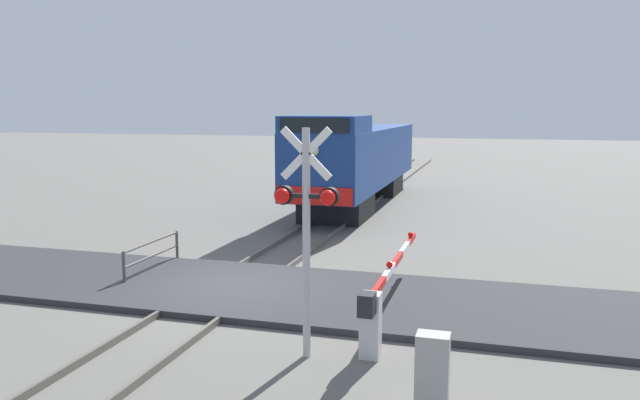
# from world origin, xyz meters

# --- Properties ---
(ground_plane) EXTENTS (160.00, 160.00, 0.00)m
(ground_plane) POSITION_xyz_m (0.00, 0.00, 0.00)
(ground_plane) COLOR #605E59
(rail_track_left) EXTENTS (0.08, 80.00, 0.15)m
(rail_track_left) POSITION_xyz_m (-0.72, 0.00, 0.07)
(rail_track_left) COLOR #59544C
(rail_track_left) RESTS_ON ground_plane
(rail_track_right) EXTENTS (0.08, 80.00, 0.15)m
(rail_track_right) POSITION_xyz_m (0.72, 0.00, 0.07)
(rail_track_right) COLOR #59544C
(rail_track_right) RESTS_ON ground_plane
(road_surface) EXTENTS (36.00, 4.42, 0.16)m
(road_surface) POSITION_xyz_m (0.00, 0.00, 0.08)
(road_surface) COLOR #2D2D30
(road_surface) RESTS_ON ground_plane
(locomotive) EXTENTS (2.97, 14.79, 4.22)m
(locomotive) POSITION_xyz_m (0.00, 14.32, 2.15)
(locomotive) COLOR black
(locomotive) RESTS_ON ground_plane
(crossing_signal) EXTENTS (1.18, 0.33, 4.20)m
(crossing_signal) POSITION_xyz_m (3.02, -3.37, 2.62)
(crossing_signal) COLOR #ADADB2
(crossing_signal) RESTS_ON ground_plane
(crossing_gate) EXTENTS (0.36, 6.39, 1.32)m
(crossing_gate) POSITION_xyz_m (4.15, -2.20, 0.83)
(crossing_gate) COLOR silver
(crossing_gate) RESTS_ON ground_plane
(utility_cabinet) EXTENTS (0.48, 0.35, 1.29)m
(utility_cabinet) POSITION_xyz_m (5.46, -5.04, 0.65)
(utility_cabinet) COLOR #999993
(utility_cabinet) RESTS_ON ground_plane
(guard_railing) EXTENTS (0.08, 2.78, 0.95)m
(guard_railing) POSITION_xyz_m (-2.70, 0.89, 0.62)
(guard_railing) COLOR #4C4742
(guard_railing) RESTS_ON ground_plane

